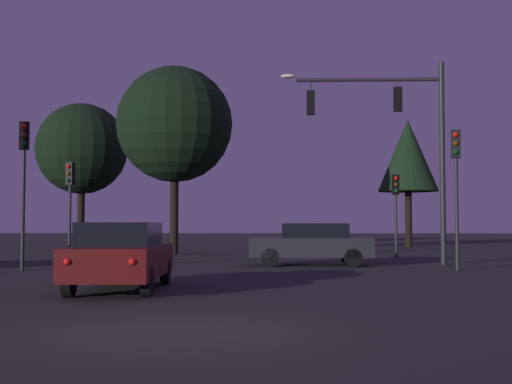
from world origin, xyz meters
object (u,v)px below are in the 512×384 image
at_px(car_nearside_lane, 122,255).
at_px(tree_behind_sign, 82,149).
at_px(traffic_light_corner_right, 70,191).
at_px(tree_center_horizon, 408,156).
at_px(tree_left_far, 175,125).
at_px(traffic_light_corner_left, 396,198).
at_px(traffic_light_far_side, 456,171).
at_px(traffic_signal_mast_arm, 398,127).
at_px(car_crossing_left, 312,243).
at_px(traffic_light_median, 24,166).

distance_m(car_nearside_lane, tree_behind_sign, 28.92).
xyz_separation_m(traffic_light_corner_right, tree_center_horizon, (16.84, 18.46, 3.19)).
height_order(traffic_light_corner_right, tree_left_far, tree_left_far).
height_order(traffic_light_corner_left, traffic_light_far_side, traffic_light_far_side).
xyz_separation_m(traffic_light_far_side, tree_center_horizon, (2.70, 23.33, 2.82)).
bearing_deg(tree_center_horizon, tree_behind_sign, -170.87).
height_order(traffic_light_corner_left, car_nearside_lane, traffic_light_corner_left).
distance_m(traffic_signal_mast_arm, traffic_light_corner_left, 5.83).
height_order(traffic_signal_mast_arm, tree_behind_sign, tree_behind_sign).
distance_m(traffic_light_corner_left, traffic_light_far_side, 8.47).
distance_m(traffic_signal_mast_arm, car_nearside_lane, 13.60).
bearing_deg(traffic_light_corner_left, car_crossing_left, -123.71).
xyz_separation_m(car_nearside_lane, tree_center_horizon, (11.92, 30.32, 5.22)).
xyz_separation_m(traffic_signal_mast_arm, car_crossing_left, (-3.25, -0.75, -4.30)).
bearing_deg(traffic_light_median, car_nearside_lane, -53.55).
bearing_deg(tree_center_horizon, tree_left_far, -140.84).
height_order(tree_behind_sign, tree_center_horizon, tree_behind_sign).
bearing_deg(traffic_light_corner_right, tree_left_far, 67.05).
bearing_deg(traffic_light_corner_right, traffic_light_median, -87.71).
distance_m(traffic_signal_mast_arm, traffic_light_corner_right, 13.13).
bearing_deg(traffic_light_far_side, tree_left_far, 132.42).
height_order(traffic_light_median, tree_left_far, tree_left_far).
height_order(traffic_light_corner_left, traffic_light_median, traffic_light_median).
relative_size(car_nearside_lane, tree_behind_sign, 0.52).
bearing_deg(tree_left_far, traffic_light_corner_left, -19.27).
bearing_deg(traffic_light_corner_left, tree_behind_sign, 146.74).
distance_m(car_crossing_left, tree_behind_sign, 22.83).
bearing_deg(car_nearside_lane, traffic_light_corner_left, 60.72).
bearing_deg(traffic_signal_mast_arm, car_crossing_left, -166.96).
xyz_separation_m(traffic_light_corner_left, traffic_light_corner_right, (-13.57, -3.57, 0.18)).
distance_m(tree_behind_sign, tree_center_horizon, 21.12).
bearing_deg(tree_behind_sign, traffic_light_corner_left, -33.26).
relative_size(traffic_light_far_side, tree_center_horizon, 0.54).
bearing_deg(tree_center_horizon, traffic_signal_mast_arm, -101.27).
bearing_deg(traffic_signal_mast_arm, traffic_light_median, -163.05).
bearing_deg(tree_left_far, traffic_signal_mast_arm, -42.40).
bearing_deg(car_crossing_left, traffic_light_median, -161.73).
height_order(traffic_light_median, car_crossing_left, traffic_light_median).
bearing_deg(traffic_light_median, traffic_light_corner_right, 92.29).
xyz_separation_m(car_crossing_left, tree_behind_sign, (-13.59, 17.53, 5.40)).
height_order(tree_left_far, tree_center_horizon, tree_left_far).
xyz_separation_m(traffic_signal_mast_arm, tree_left_far, (-9.76, 8.91, 1.45)).
xyz_separation_m(traffic_light_median, tree_behind_sign, (-4.24, 20.61, 2.83)).
bearing_deg(car_nearside_lane, car_crossing_left, 63.75).
height_order(traffic_light_corner_left, tree_center_horizon, tree_center_horizon).
bearing_deg(traffic_light_corner_right, tree_center_horizon, 47.63).
relative_size(car_nearside_lane, tree_left_far, 0.49).
relative_size(car_crossing_left, tree_center_horizon, 0.53).
xyz_separation_m(tree_behind_sign, tree_center_horizon, (20.85, 3.35, -0.18)).
height_order(traffic_light_far_side, tree_left_far, tree_left_far).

